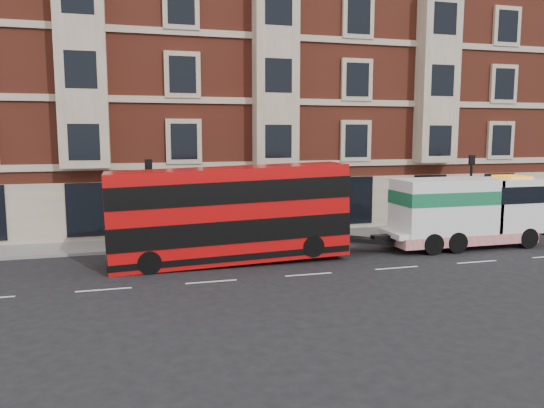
{
  "coord_description": "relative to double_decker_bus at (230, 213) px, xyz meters",
  "views": [
    {
      "loc": [
        -7.06,
        -19.92,
        5.72
      ],
      "look_at": [
        -0.45,
        4.0,
        2.42
      ],
      "focal_mm": 35.0,
      "sensor_mm": 36.0,
      "label": 1
    }
  ],
  "objects": [
    {
      "name": "ground",
      "position": [
        2.7,
        -2.88,
        -2.25
      ],
      "size": [
        120.0,
        120.0,
        0.0
      ],
      "primitive_type": "plane",
      "color": "black",
      "rests_on": "ground"
    },
    {
      "name": "sidewalk",
      "position": [
        2.7,
        4.62,
        -2.18
      ],
      "size": [
        90.0,
        3.0,
        0.15
      ],
      "primitive_type": "cube",
      "color": "slate",
      "rests_on": "ground"
    },
    {
      "name": "victorian_terrace",
      "position": [
        3.2,
        12.12,
        7.81
      ],
      "size": [
        45.0,
        12.0,
        20.4
      ],
      "color": "maroon",
      "rests_on": "ground"
    },
    {
      "name": "lamp_post_west",
      "position": [
        -3.3,
        3.32,
        0.43
      ],
      "size": [
        0.35,
        0.15,
        4.35
      ],
      "color": "black",
      "rests_on": "sidewalk"
    },
    {
      "name": "lamp_post_east",
      "position": [
        14.7,
        3.32,
        0.43
      ],
      "size": [
        0.35,
        0.15,
        4.35
      ],
      "color": "black",
      "rests_on": "sidewalk"
    },
    {
      "name": "double_decker_bus",
      "position": [
        0.0,
        0.0,
        0.0
      ],
      "size": [
        10.5,
        2.41,
        4.25
      ],
      "color": "red",
      "rests_on": "ground"
    },
    {
      "name": "tow_truck",
      "position": [
        12.05,
        0.0,
        -0.39
      ],
      "size": [
        8.4,
        2.48,
        3.5
      ],
      "color": "white",
      "rests_on": "ground"
    },
    {
      "name": "pedestrian",
      "position": [
        -5.17,
        4.48,
        -1.31
      ],
      "size": [
        0.63,
        0.46,
        1.57
      ],
      "primitive_type": "imported",
      "rotation": [
        0.0,
        0.0,
        -0.16
      ],
      "color": "#1D1D3A",
      "rests_on": "sidewalk"
    }
  ]
}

